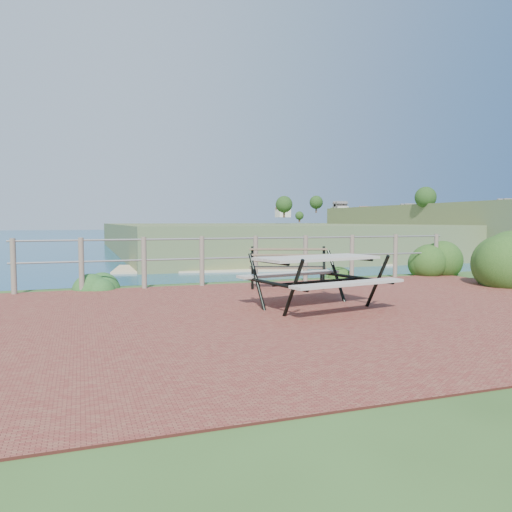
{
  "coord_description": "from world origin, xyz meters",
  "views": [
    {
      "loc": [
        -3.46,
        -6.47,
        1.32
      ],
      "look_at": [
        -0.73,
        1.27,
        0.75
      ],
      "focal_mm": 35.0,
      "sensor_mm": 36.0,
      "label": 1
    }
  ],
  "objects": [
    {
      "name": "ground",
      "position": [
        0.0,
        0.0,
        0.0
      ],
      "size": [
        10.0,
        7.0,
        0.12
      ],
      "primitive_type": "cube",
      "color": "maroon",
      "rests_on": "ground"
    },
    {
      "name": "ocean",
      "position": [
        0.0,
        200.0,
        0.0
      ],
      "size": [
        1200.0,
        1200.0,
        0.0
      ],
      "primitive_type": "plane",
      "color": "#155782",
      "rests_on": "ground"
    },
    {
      "name": "safety_railing",
      "position": [
        0.0,
        3.35,
        0.57
      ],
      "size": [
        9.4,
        0.1,
        1.0
      ],
      "color": "#6B5B4C",
      "rests_on": "ground"
    },
    {
      "name": "distant_bay",
      "position": [
        173.07,
        202.61,
        -1.52
      ],
      "size": [
        290.0,
        232.36,
        24.0
      ],
      "color": "#43572B",
      "rests_on": "ground"
    },
    {
      "name": "picnic_table",
      "position": [
        -0.13,
        0.21,
        0.5
      ],
      "size": [
        1.95,
        1.57,
        0.78
      ],
      "rotation": [
        0.0,
        0.0,
        0.2
      ],
      "color": "#9B968B",
      "rests_on": "ground"
    },
    {
      "name": "park_bench",
      "position": [
        0.33,
        2.41,
        0.55
      ],
      "size": [
        1.51,
        0.83,
        0.83
      ],
      "rotation": [
        0.0,
        0.0,
        -0.34
      ],
      "color": "brown",
      "rests_on": "ground"
    },
    {
      "name": "shrub_right_front",
      "position": [
        4.97,
        1.52,
        0.0
      ],
      "size": [
        1.36,
        1.36,
        1.93
      ],
      "primitive_type": "ellipsoid",
      "color": "#173D12",
      "rests_on": "ground"
    },
    {
      "name": "shrub_right_edge",
      "position": [
        4.75,
        3.54,
        0.0
      ],
      "size": [
        1.04,
        1.04,
        1.49
      ],
      "primitive_type": "ellipsoid",
      "color": "#173D12",
      "rests_on": "ground"
    },
    {
      "name": "shrub_lip_west",
      "position": [
        -3.16,
        3.72,
        0.0
      ],
      "size": [
        0.86,
        0.86,
        0.64
      ],
      "primitive_type": "ellipsoid",
      "color": "#1D4E20",
      "rests_on": "ground"
    },
    {
      "name": "shrub_lip_east",
      "position": [
        2.24,
        3.98,
        0.0
      ],
      "size": [
        0.73,
        0.73,
        0.46
      ],
      "primitive_type": "ellipsoid",
      "color": "#173D12",
      "rests_on": "ground"
    }
  ]
}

